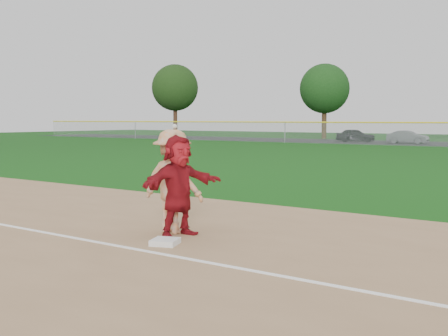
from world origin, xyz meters
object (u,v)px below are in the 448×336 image
Objects in this scene: base_runner at (178,186)px; car_mid at (408,137)px; first_base at (165,242)px; car_left at (355,135)px.

car_mid is (-9.24, 44.22, -0.39)m from base_runner.
base_runner is (-0.28, 0.73, 0.93)m from first_base.
base_runner is 0.53× the size of car_mid.
first_base is 0.12× the size of car_left.
first_base is at bearing 174.43° from car_left.
car_mid is (5.55, -1.06, -0.05)m from car_left.
car_left reaches higher than first_base.
car_left is at bearing 108.15° from first_base.
car_mid is at bearing 24.69° from base_runner.
base_runner reaches higher than car_left.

